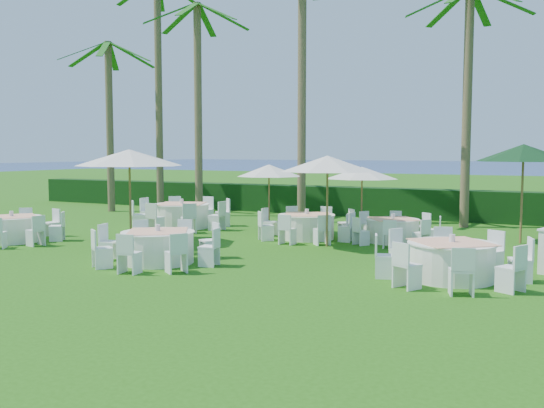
{
  "coord_description": "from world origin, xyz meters",
  "views": [
    {
      "loc": [
        8.71,
        -12.3,
        2.72
      ],
      "look_at": [
        1.39,
        2.13,
        1.3
      ],
      "focal_mm": 40.0,
      "sensor_mm": 36.0,
      "label": 1
    }
  ],
  "objects_px": {
    "umbrella_d": "(362,173)",
    "umbrella_green": "(523,153)",
    "banquet_table_d": "(182,215)",
    "banquet_table_f": "(393,230)",
    "banquet_table_b": "(158,246)",
    "umbrella_b": "(327,164)",
    "banquet_table_c": "(452,260)",
    "umbrella_c": "(269,170)",
    "banquet_table_e": "(307,226)",
    "banquet_table_a": "(12,228)",
    "umbrella_a": "(129,158)"
  },
  "relations": [
    {
      "from": "banquet_table_d",
      "to": "umbrella_green",
      "type": "bearing_deg",
      "value": 7.59
    },
    {
      "from": "umbrella_green",
      "to": "banquet_table_f",
      "type": "bearing_deg",
      "value": -157.47
    },
    {
      "from": "banquet_table_f",
      "to": "umbrella_a",
      "type": "height_order",
      "value": "umbrella_a"
    },
    {
      "from": "umbrella_a",
      "to": "banquet_table_e",
      "type": "bearing_deg",
      "value": 37.0
    },
    {
      "from": "banquet_table_b",
      "to": "banquet_table_f",
      "type": "relative_size",
      "value": 1.12
    },
    {
      "from": "banquet_table_b",
      "to": "umbrella_a",
      "type": "bearing_deg",
      "value": 140.76
    },
    {
      "from": "banquet_table_f",
      "to": "umbrella_green",
      "type": "height_order",
      "value": "umbrella_green"
    },
    {
      "from": "banquet_table_f",
      "to": "umbrella_a",
      "type": "relative_size",
      "value": 0.9
    },
    {
      "from": "banquet_table_e",
      "to": "banquet_table_d",
      "type": "bearing_deg",
      "value": 174.59
    },
    {
      "from": "banquet_table_c",
      "to": "umbrella_c",
      "type": "relative_size",
      "value": 1.39
    },
    {
      "from": "banquet_table_f",
      "to": "banquet_table_c",
      "type": "bearing_deg",
      "value": -61.21
    },
    {
      "from": "umbrella_c",
      "to": "umbrella_d",
      "type": "distance_m",
      "value": 3.05
    },
    {
      "from": "banquet_table_a",
      "to": "banquet_table_d",
      "type": "relative_size",
      "value": 0.89
    },
    {
      "from": "umbrella_b",
      "to": "umbrella_d",
      "type": "bearing_deg",
      "value": 86.99
    },
    {
      "from": "banquet_table_b",
      "to": "umbrella_b",
      "type": "height_order",
      "value": "umbrella_b"
    },
    {
      "from": "banquet_table_f",
      "to": "umbrella_d",
      "type": "xyz_separation_m",
      "value": [
        -1.3,
        0.96,
        1.65
      ]
    },
    {
      "from": "banquet_table_c",
      "to": "banquet_table_d",
      "type": "height_order",
      "value": "banquet_table_d"
    },
    {
      "from": "banquet_table_e",
      "to": "umbrella_b",
      "type": "height_order",
      "value": "umbrella_b"
    },
    {
      "from": "umbrella_b",
      "to": "umbrella_green",
      "type": "xyz_separation_m",
      "value": [
        4.88,
        3.12,
        0.3
      ]
    },
    {
      "from": "banquet_table_a",
      "to": "banquet_table_e",
      "type": "height_order",
      "value": "banquet_table_e"
    },
    {
      "from": "umbrella_b",
      "to": "umbrella_d",
      "type": "height_order",
      "value": "umbrella_b"
    },
    {
      "from": "umbrella_a",
      "to": "umbrella_green",
      "type": "distance_m",
      "value": 11.51
    },
    {
      "from": "umbrella_c",
      "to": "umbrella_d",
      "type": "xyz_separation_m",
      "value": [
        2.95,
        0.81,
        -0.06
      ]
    },
    {
      "from": "banquet_table_d",
      "to": "umbrella_green",
      "type": "height_order",
      "value": "umbrella_green"
    },
    {
      "from": "umbrella_green",
      "to": "banquet_table_a",
      "type": "bearing_deg",
      "value": -154.5
    },
    {
      "from": "banquet_table_f",
      "to": "umbrella_c",
      "type": "relative_size",
      "value": 1.22
    },
    {
      "from": "banquet_table_b",
      "to": "umbrella_green",
      "type": "xyz_separation_m",
      "value": [
        7.6,
        7.36,
        2.25
      ]
    },
    {
      "from": "banquet_table_d",
      "to": "umbrella_d",
      "type": "bearing_deg",
      "value": 9.07
    },
    {
      "from": "banquet_table_d",
      "to": "umbrella_c",
      "type": "xyz_separation_m",
      "value": [
        3.38,
        0.2,
        1.62
      ]
    },
    {
      "from": "banquet_table_f",
      "to": "umbrella_green",
      "type": "distance_m",
      "value": 4.38
    },
    {
      "from": "umbrella_d",
      "to": "umbrella_green",
      "type": "distance_m",
      "value": 4.81
    },
    {
      "from": "banquet_table_c",
      "to": "umbrella_d",
      "type": "xyz_separation_m",
      "value": [
        -3.88,
        5.65,
        1.6
      ]
    },
    {
      "from": "banquet_table_d",
      "to": "umbrella_b",
      "type": "relative_size",
      "value": 1.23
    },
    {
      "from": "banquet_table_c",
      "to": "banquet_table_e",
      "type": "xyz_separation_m",
      "value": [
        -5.15,
        4.16,
        -0.02
      ]
    },
    {
      "from": "banquet_table_c",
      "to": "banquet_table_e",
      "type": "height_order",
      "value": "banquet_table_c"
    },
    {
      "from": "banquet_table_f",
      "to": "umbrella_b",
      "type": "distance_m",
      "value": 2.98
    },
    {
      "from": "umbrella_c",
      "to": "banquet_table_e",
      "type": "bearing_deg",
      "value": -22.19
    },
    {
      "from": "umbrella_d",
      "to": "umbrella_green",
      "type": "height_order",
      "value": "umbrella_green"
    },
    {
      "from": "banquet_table_f",
      "to": "umbrella_c",
      "type": "bearing_deg",
      "value": 177.9
    },
    {
      "from": "banquet_table_f",
      "to": "umbrella_green",
      "type": "bearing_deg",
      "value": 22.53
    },
    {
      "from": "banquet_table_b",
      "to": "umbrella_b",
      "type": "xyz_separation_m",
      "value": [
        2.72,
        4.24,
        1.95
      ]
    },
    {
      "from": "umbrella_d",
      "to": "banquet_table_a",
      "type": "bearing_deg",
      "value": -145.87
    },
    {
      "from": "banquet_table_b",
      "to": "banquet_table_a",
      "type": "bearing_deg",
      "value": 172.24
    },
    {
      "from": "umbrella_a",
      "to": "umbrella_d",
      "type": "height_order",
      "value": "umbrella_a"
    },
    {
      "from": "banquet_table_b",
      "to": "banquet_table_e",
      "type": "xyz_separation_m",
      "value": [
        1.58,
        5.4,
        -0.01
      ]
    },
    {
      "from": "banquet_table_a",
      "to": "banquet_table_b",
      "type": "height_order",
      "value": "banquet_table_b"
    },
    {
      "from": "banquet_table_e",
      "to": "umbrella_green",
      "type": "xyz_separation_m",
      "value": [
        6.02,
        1.95,
        2.26
      ]
    },
    {
      "from": "banquet_table_c",
      "to": "umbrella_green",
      "type": "relative_size",
      "value": 1.09
    },
    {
      "from": "banquet_table_f",
      "to": "umbrella_d",
      "type": "bearing_deg",
      "value": 143.49
    },
    {
      "from": "banquet_table_c",
      "to": "umbrella_b",
      "type": "distance_m",
      "value": 5.38
    }
  ]
}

